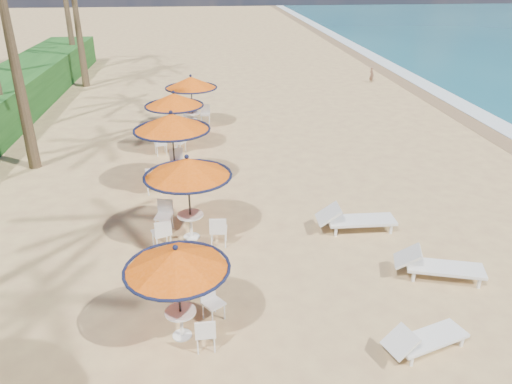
% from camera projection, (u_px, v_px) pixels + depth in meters
% --- Properties ---
extents(ground, '(160.00, 160.00, 0.00)m').
position_uv_depth(ground, '(408.00, 314.00, 10.65)').
color(ground, tan).
rests_on(ground, ground).
extents(wetsand_band, '(1.40, 140.00, 0.02)m').
position_uv_depth(wetsand_band, '(512.00, 144.00, 20.48)').
color(wetsand_band, olive).
rests_on(wetsand_band, ground).
extents(station_0, '(2.03, 2.03, 2.12)m').
position_uv_depth(station_0, '(180.00, 268.00, 9.36)').
color(station_0, black).
rests_on(station_0, ground).
extents(station_1, '(2.31, 2.31, 2.41)m').
position_uv_depth(station_1, '(186.00, 178.00, 12.84)').
color(station_1, black).
rests_on(station_1, ground).
extents(station_2, '(2.48, 2.48, 2.58)m').
position_uv_depth(station_2, '(171.00, 129.00, 15.93)').
color(station_2, black).
rests_on(station_2, ground).
extents(station_3, '(2.28, 2.29, 2.38)m').
position_uv_depth(station_3, '(173.00, 107.00, 19.15)').
color(station_3, black).
rests_on(station_3, ground).
extents(station_4, '(2.29, 2.29, 2.39)m').
position_uv_depth(station_4, '(192.00, 87.00, 21.81)').
color(station_4, black).
rests_on(station_4, ground).
extents(lounger_near, '(1.84, 1.08, 0.63)m').
position_uv_depth(lounger_near, '(423.00, 339.00, 9.51)').
color(lounger_near, silver).
rests_on(lounger_near, ground).
extents(lounger_mid, '(2.16, 1.21, 0.74)m').
position_uv_depth(lounger_mid, '(436.00, 265.00, 11.73)').
color(lounger_mid, silver).
rests_on(lounger_mid, ground).
extents(lounger_far, '(2.20, 0.73, 0.78)m').
position_uv_depth(lounger_far, '(353.00, 219.00, 13.80)').
color(lounger_far, silver).
rests_on(lounger_far, ground).
extents(person, '(0.34, 0.42, 0.99)m').
position_uv_depth(person, '(372.00, 74.00, 30.75)').
color(person, brown).
rests_on(person, ground).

